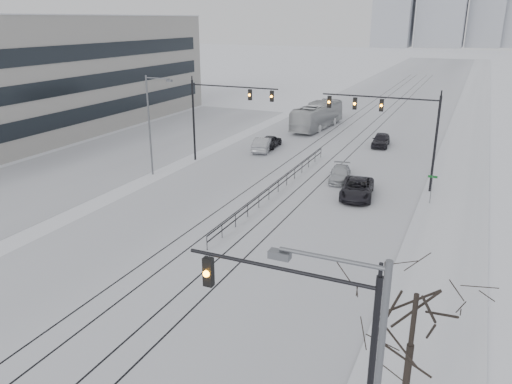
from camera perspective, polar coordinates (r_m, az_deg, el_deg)
The scene contains 18 objects.
road at distance 69.31m, azimuth 11.80°, elevation 7.46°, with size 22.00×260.00×0.02m, color silver.
sidewalk_east at distance 67.82m, azimuth 23.03°, elevation 6.14°, with size 5.00×260.00×0.16m, color white.
curb at distance 67.90m, azimuth 20.97°, elevation 6.40°, with size 0.10×260.00×0.12m, color gray.
parking_strip at distance 55.45m, azimuth -15.08°, elevation 4.31°, with size 14.00×60.00×0.03m, color silver.
tram_rails at distance 50.45m, azimuth 6.74°, elevation 3.41°, with size 5.30×180.00×0.01m.
traffic_mast_near at distance 15.79m, azimuth 7.29°, elevation -16.15°, with size 6.10×0.37×7.00m.
traffic_mast_ne at distance 42.62m, azimuth 15.55°, elevation 7.84°, with size 9.60×0.37×8.00m.
traffic_mast_nw at distance 48.82m, azimuth -4.17°, elevation 9.64°, with size 9.10×0.37×8.00m.
street_light_west at distance 45.80m, azimuth -11.84°, elevation 8.19°, with size 2.73×0.25×9.00m.
bare_tree at distance 17.99m, azimuth 17.73°, elevation -12.46°, with size 4.40×4.40×6.10m.
median_fence at distance 41.27m, azimuth 2.56°, elevation 0.65°, with size 0.06×24.00×1.00m.
street_sign at distance 40.36m, azimuth 19.44°, elevation 0.71°, with size 0.70×0.06×2.40m.
sedan_sb_inner at distance 55.95m, azimuth 1.65°, elevation 5.82°, with size 1.65×4.09×1.39m, color black.
sedan_sb_outer at distance 54.27m, azimuth 0.80°, elevation 5.48°, with size 1.61×4.63×1.53m, color #A3A5AA.
sedan_nb_front at distance 40.85m, azimuth 11.47°, elevation 0.38°, with size 2.44×5.30×1.47m, color black.
sedan_nb_right at distance 44.78m, azimuth 9.57°, elevation 2.02°, with size 1.74×4.28×1.24m, color #AFB3B7.
sedan_nb_far at distance 58.02m, azimuth 14.07°, elevation 5.78°, with size 1.76×4.36×1.49m, color black.
box_truck at distance 66.21m, azimuth 7.02°, elevation 8.62°, with size 2.76×11.78×3.28m, color #B9BBBD.
Camera 1 is at (14.22, -6.44, 13.67)m, focal length 35.00 mm.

